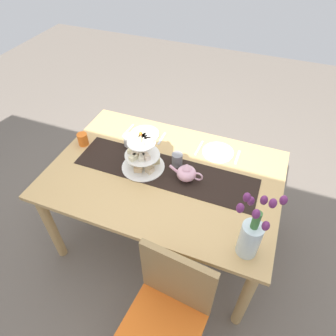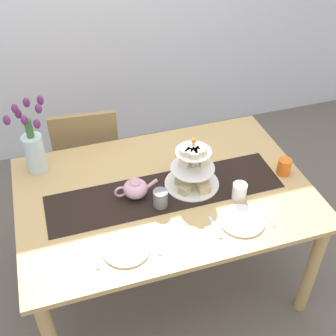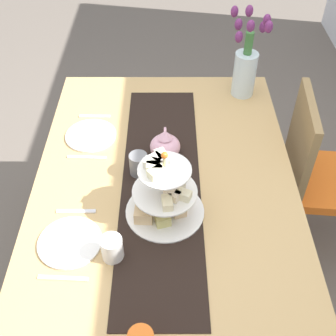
% 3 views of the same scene
% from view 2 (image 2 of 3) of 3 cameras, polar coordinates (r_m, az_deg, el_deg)
% --- Properties ---
extents(ground_plane, '(8.00, 8.00, 0.00)m').
position_cam_2_polar(ground_plane, '(2.93, -0.39, -13.91)').
color(ground_plane, '#6B6056').
extents(dining_table, '(1.58, 1.07, 0.76)m').
position_cam_2_polar(dining_table, '(2.44, -0.46, -4.61)').
color(dining_table, tan).
rests_on(dining_table, ground_plane).
extents(chair_left, '(0.46, 0.46, 0.91)m').
position_cam_2_polar(chair_left, '(3.07, -10.45, 1.57)').
color(chair_left, olive).
rests_on(chair_left, ground_plane).
extents(table_runner, '(1.27, 0.32, 0.00)m').
position_cam_2_polar(table_runner, '(2.36, -0.35, -3.12)').
color(table_runner, black).
rests_on(table_runner, dining_table).
extents(tiered_cake_stand, '(0.30, 0.30, 0.30)m').
position_cam_2_polar(tiered_cake_stand, '(2.34, 3.28, -0.36)').
color(tiered_cake_stand, beige).
rests_on(tiered_cake_stand, table_runner).
extents(teapot, '(0.24, 0.13, 0.14)m').
position_cam_2_polar(teapot, '(2.30, -4.30, -2.61)').
color(teapot, '#E5A8BC').
rests_on(teapot, table_runner).
extents(tulip_vase, '(0.21, 0.17, 0.44)m').
position_cam_2_polar(tulip_vase, '(2.52, -17.19, 2.77)').
color(tulip_vase, silver).
rests_on(tulip_vase, dining_table).
extents(dinner_plate_left, '(0.23, 0.23, 0.01)m').
position_cam_2_polar(dinner_plate_left, '(2.09, -5.48, -10.42)').
color(dinner_plate_left, white).
rests_on(dinner_plate_left, dining_table).
extents(fork_left, '(0.02, 0.15, 0.01)m').
position_cam_2_polar(fork_left, '(2.08, -9.44, -11.28)').
color(fork_left, silver).
rests_on(fork_left, dining_table).
extents(knife_left, '(0.02, 0.17, 0.01)m').
position_cam_2_polar(knife_left, '(2.11, -1.60, -9.58)').
color(knife_left, silver).
rests_on(knife_left, dining_table).
extents(dinner_plate_right, '(0.23, 0.23, 0.01)m').
position_cam_2_polar(dinner_plate_right, '(2.23, 9.62, -6.79)').
color(dinner_plate_right, white).
rests_on(dinner_plate_right, dining_table).
extents(fork_right, '(0.02, 0.15, 0.01)m').
position_cam_2_polar(fork_right, '(2.18, 6.15, -7.71)').
color(fork_right, silver).
rests_on(fork_right, dining_table).
extents(knife_right, '(0.02, 0.17, 0.01)m').
position_cam_2_polar(knife_right, '(2.29, 12.90, -5.95)').
color(knife_right, silver).
rests_on(knife_right, dining_table).
extents(mug_grey, '(0.08, 0.08, 0.09)m').
position_cam_2_polar(mug_grey, '(2.25, -1.00, -3.98)').
color(mug_grey, slate).
rests_on(mug_grey, table_runner).
extents(mug_white_text, '(0.08, 0.08, 0.09)m').
position_cam_2_polar(mug_white_text, '(2.32, 9.32, -3.04)').
color(mug_white_text, white).
rests_on(mug_white_text, dining_table).
extents(mug_orange, '(0.08, 0.08, 0.09)m').
position_cam_2_polar(mug_orange, '(2.53, 14.94, 0.19)').
color(mug_orange, orange).
rests_on(mug_orange, dining_table).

